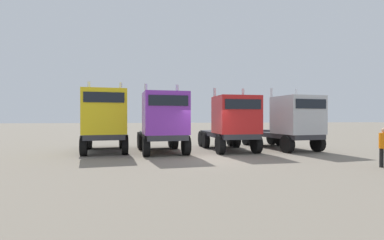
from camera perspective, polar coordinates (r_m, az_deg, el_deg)
ground at (r=14.55m, az=3.59°, el=-7.80°), size 200.00×200.00×0.00m
semi_truck_yellow at (r=17.66m, az=-17.06°, el=0.04°), size 3.16×6.00×4.30m
semi_truck_purple at (r=16.67m, az=-5.76°, el=-0.38°), size 3.01×5.97×4.12m
semi_truck_red at (r=17.68m, az=8.02°, el=-0.57°), size 2.72×5.88×3.96m
semi_truck_silver at (r=19.35m, az=19.11°, el=-0.45°), size 3.33×6.50×4.02m
visitor_in_hivis at (r=14.32m, az=34.11°, el=-4.11°), size 0.40×0.44×1.68m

